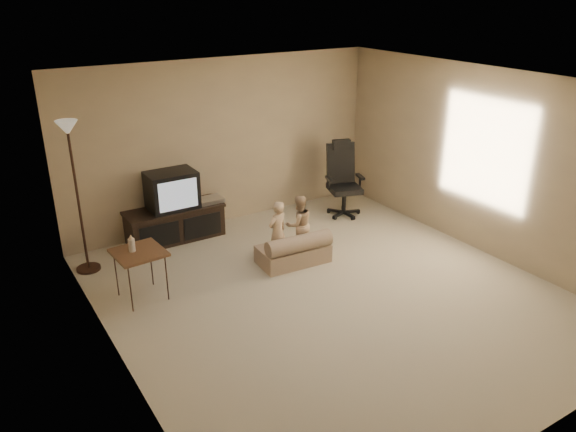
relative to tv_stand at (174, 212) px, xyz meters
name	(u,v)px	position (x,y,z in m)	size (l,w,h in m)	color
floor	(330,294)	(0.96, -2.49, -0.43)	(5.50, 5.50, 0.00)	beige
room_shell	(334,174)	(0.96, -2.49, 1.09)	(5.50, 5.50, 5.50)	white
tv_stand	(174,212)	(0.00, 0.00, 0.00)	(1.44, 0.54, 1.02)	black
office_chair	(343,189)	(2.65, -0.51, 0.00)	(0.69, 0.71, 1.19)	black
side_table	(138,253)	(-0.97, -1.36, 0.17)	(0.59, 0.59, 0.83)	brown
floor_lamp	(73,164)	(-1.34, -0.29, 1.02)	(0.31, 0.31, 1.97)	#321F16
child_sofa	(295,251)	(1.04, -1.58, -0.24)	(0.96, 0.58, 0.45)	tan
toddler_left	(278,232)	(0.90, -1.38, 0.00)	(0.31, 0.23, 0.85)	#DAB288
toddler_right	(299,224)	(1.28, -1.32, -0.01)	(0.40, 0.22, 0.83)	#DAB288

